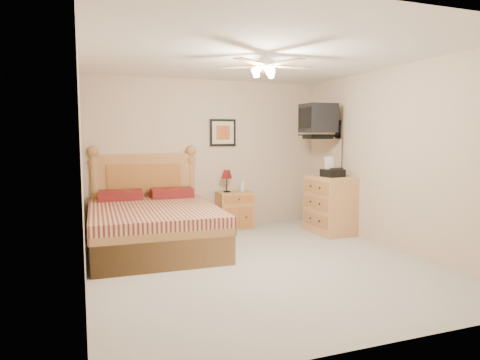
# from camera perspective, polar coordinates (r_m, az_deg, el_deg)

# --- Properties ---
(floor) EXTENTS (4.50, 4.50, 0.00)m
(floor) POSITION_cam_1_polar(r_m,az_deg,el_deg) (5.39, 2.40, -10.98)
(floor) COLOR #A7A097
(floor) RESTS_ON ground
(ceiling) EXTENTS (4.00, 4.50, 0.04)m
(ceiling) POSITION_cam_1_polar(r_m,az_deg,el_deg) (5.24, 2.52, 16.18)
(ceiling) COLOR white
(ceiling) RESTS_ON ground
(wall_back) EXTENTS (4.00, 0.04, 2.50)m
(wall_back) POSITION_cam_1_polar(r_m,az_deg,el_deg) (7.29, -4.37, 3.41)
(wall_back) COLOR #C0A98D
(wall_back) RESTS_ON ground
(wall_front) EXTENTS (4.00, 0.04, 2.50)m
(wall_front) POSITION_cam_1_polar(r_m,az_deg,el_deg) (3.21, 18.09, 0.02)
(wall_front) COLOR #C0A98D
(wall_front) RESTS_ON ground
(wall_left) EXTENTS (0.04, 4.50, 2.50)m
(wall_left) POSITION_cam_1_polar(r_m,az_deg,el_deg) (4.77, -20.32, 1.76)
(wall_left) COLOR #C0A98D
(wall_left) RESTS_ON ground
(wall_right) EXTENTS (0.04, 4.50, 2.50)m
(wall_right) POSITION_cam_1_polar(r_m,az_deg,el_deg) (6.22, 19.76, 2.65)
(wall_right) COLOR #C0A98D
(wall_right) RESTS_ON ground
(bed) EXTENTS (1.72, 2.23, 1.42)m
(bed) POSITION_cam_1_polar(r_m,az_deg,el_deg) (6.01, -11.48, -2.41)
(bed) COLOR #A46B32
(bed) RESTS_ON ground
(nightstand) EXTENTS (0.58, 0.44, 0.62)m
(nightstand) POSITION_cam_1_polar(r_m,az_deg,el_deg) (7.28, -0.70, -4.02)
(nightstand) COLOR #AE8043
(nightstand) RESTS_ON ground
(table_lamp) EXTENTS (0.22, 0.22, 0.37)m
(table_lamp) POSITION_cam_1_polar(r_m,az_deg,el_deg) (7.21, -1.78, -0.13)
(table_lamp) COLOR maroon
(table_lamp) RESTS_ON nightstand
(lotion_bottle) EXTENTS (0.11, 0.11, 0.21)m
(lotion_bottle) POSITION_cam_1_polar(r_m,az_deg,el_deg) (7.29, 0.32, -0.71)
(lotion_bottle) COLOR silver
(lotion_bottle) RESTS_ON nightstand
(framed_picture) EXTENTS (0.46, 0.04, 0.46)m
(framed_picture) POSITION_cam_1_polar(r_m,az_deg,el_deg) (7.34, -2.32, 6.32)
(framed_picture) COLOR black
(framed_picture) RESTS_ON wall_back
(dresser) EXTENTS (0.57, 0.80, 0.92)m
(dresser) POSITION_cam_1_polar(r_m,az_deg,el_deg) (7.04, 11.97, -3.24)
(dresser) COLOR #C28245
(dresser) RESTS_ON ground
(fax_machine) EXTENTS (0.33, 0.34, 0.31)m
(fax_machine) POSITION_cam_1_polar(r_m,az_deg,el_deg) (6.86, 12.27, 1.73)
(fax_machine) COLOR black
(fax_machine) RESTS_ON dresser
(magazine_lower) EXTENTS (0.23, 0.29, 0.02)m
(magazine_lower) POSITION_cam_1_polar(r_m,az_deg,el_deg) (7.17, 11.16, 0.76)
(magazine_lower) COLOR #C1B49B
(magazine_lower) RESTS_ON dresser
(magazine_upper) EXTENTS (0.27, 0.29, 0.02)m
(magazine_upper) POSITION_cam_1_polar(r_m,az_deg,el_deg) (7.18, 11.40, 0.94)
(magazine_upper) COLOR gray
(magazine_upper) RESTS_ON magazine_lower
(wall_tv) EXTENTS (0.56, 0.46, 0.58)m
(wall_tv) POSITION_cam_1_polar(r_m,az_deg,el_deg) (7.16, 11.40, 7.75)
(wall_tv) COLOR black
(wall_tv) RESTS_ON wall_right
(ceiling_fan) EXTENTS (1.14, 1.14, 0.28)m
(ceiling_fan) POSITION_cam_1_polar(r_m,az_deg,el_deg) (5.04, 3.43, 14.98)
(ceiling_fan) COLOR white
(ceiling_fan) RESTS_ON ceiling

